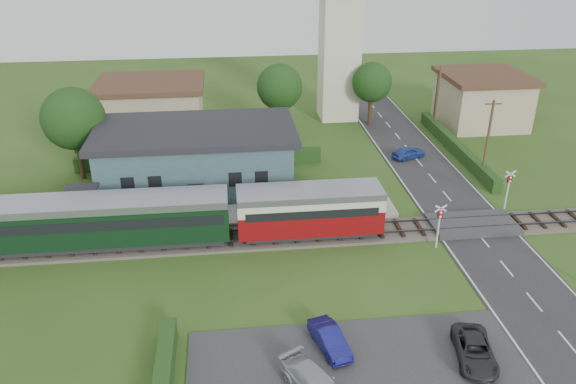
{
  "coord_description": "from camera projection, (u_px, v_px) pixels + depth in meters",
  "views": [
    {
      "loc": [
        -7.36,
        -31.89,
        20.29
      ],
      "look_at": [
        -3.3,
        4.0,
        2.61
      ],
      "focal_mm": 35.0,
      "sensor_mm": 36.0,
      "label": 1
    }
  ],
  "objects": [
    {
      "name": "ground",
      "position": [
        343.0,
        250.0,
        38.13
      ],
      "size": [
        120.0,
        120.0,
        0.0
      ],
      "primitive_type": "plane",
      "color": "#2D4C19"
    },
    {
      "name": "railway_track",
      "position": [
        337.0,
        233.0,
        39.86
      ],
      "size": [
        76.0,
        3.2,
        0.49
      ],
      "color": "#4C443D",
      "rests_on": "ground"
    },
    {
      "name": "road",
      "position": [
        484.0,
        241.0,
        39.13
      ],
      "size": [
        6.0,
        70.0,
        0.05
      ],
      "primitive_type": "cube",
      "color": "#28282B",
      "rests_on": "ground"
    },
    {
      "name": "car_park",
      "position": [
        362.0,
        381.0,
        27.25
      ],
      "size": [
        17.0,
        9.0,
        0.08
      ],
      "primitive_type": "cube",
      "color": "#333335",
      "rests_on": "ground"
    },
    {
      "name": "crossing_deck",
      "position": [
        472.0,
        224.0,
        40.82
      ],
      "size": [
        6.2,
        3.4,
        0.45
      ],
      "primitive_type": "cube",
      "color": "#333335",
      "rests_on": "ground"
    },
    {
      "name": "platform",
      "position": [
        197.0,
        218.0,
        41.66
      ],
      "size": [
        30.0,
        3.0,
        0.45
      ],
      "primitive_type": "cube",
      "color": "gray",
      "rests_on": "ground"
    },
    {
      "name": "equipment_hut",
      "position": [
        83.0,
        206.0,
        40.19
      ],
      "size": [
        2.3,
        2.3,
        2.55
      ],
      "color": "beige",
      "rests_on": "platform"
    },
    {
      "name": "station_building",
      "position": [
        197.0,
        158.0,
        45.75
      ],
      "size": [
        16.0,
        9.0,
        5.3
      ],
      "color": "#3D555C",
      "rests_on": "ground"
    },
    {
      "name": "train",
      "position": [
        59.0,
        223.0,
        37.06
      ],
      "size": [
        43.2,
        2.9,
        3.4
      ],
      "color": "#232328",
      "rests_on": "ground"
    },
    {
      "name": "church_tower",
      "position": [
        341.0,
        24.0,
        59.12
      ],
      "size": [
        6.0,
        6.0,
        17.6
      ],
      "color": "beige",
      "rests_on": "ground"
    },
    {
      "name": "house_west",
      "position": [
        152.0,
        107.0,
        57.7
      ],
      "size": [
        10.8,
        8.8,
        5.5
      ],
      "color": "tan",
      "rests_on": "ground"
    },
    {
      "name": "house_east",
      "position": [
        482.0,
        99.0,
        60.33
      ],
      "size": [
        8.8,
        8.8,
        5.5
      ],
      "color": "tan",
      "rests_on": "ground"
    },
    {
      "name": "hedge_roadside",
      "position": [
        456.0,
        147.0,
        53.58
      ],
      "size": [
        0.8,
        18.0,
        1.2
      ],
      "primitive_type": "cube",
      "color": "#193814",
      "rests_on": "ground"
    },
    {
      "name": "hedge_station",
      "position": [
        200.0,
        160.0,
        50.67
      ],
      "size": [
        22.0,
        0.8,
        1.3
      ],
      "primitive_type": "cube",
      "color": "#193814",
      "rests_on": "ground"
    },
    {
      "name": "tree_a",
      "position": [
        73.0,
        119.0,
        46.24
      ],
      "size": [
        5.2,
        5.2,
        8.0
      ],
      "color": "#332316",
      "rests_on": "ground"
    },
    {
      "name": "tree_b",
      "position": [
        280.0,
        87.0,
        56.25
      ],
      "size": [
        4.6,
        4.6,
        7.34
      ],
      "color": "#332316",
      "rests_on": "ground"
    },
    {
      "name": "tree_c",
      "position": [
        372.0,
        83.0,
        59.2
      ],
      "size": [
        4.2,
        4.2,
        6.78
      ],
      "color": "#332316",
      "rests_on": "ground"
    },
    {
      "name": "utility_pole_c",
      "position": [
        488.0,
        139.0,
        46.89
      ],
      "size": [
        1.4,
        0.22,
        7.0
      ],
      "color": "#473321",
      "rests_on": "ground"
    },
    {
      "name": "utility_pole_d",
      "position": [
        437.0,
        98.0,
        57.6
      ],
      "size": [
        1.4,
        0.22,
        7.0
      ],
      "color": "#473321",
      "rests_on": "ground"
    },
    {
      "name": "crossing_signal_near",
      "position": [
        439.0,
        220.0,
        37.47
      ],
      "size": [
        0.84,
        0.28,
        3.28
      ],
      "color": "silver",
      "rests_on": "ground"
    },
    {
      "name": "crossing_signal_far",
      "position": [
        509.0,
        184.0,
        42.48
      ],
      "size": [
        0.84,
        0.28,
        3.28
      ],
      "color": "silver",
      "rests_on": "ground"
    },
    {
      "name": "streetlamp_west",
      "position": [
        70.0,
        123.0,
        52.42
      ],
      "size": [
        0.3,
        0.3,
        5.15
      ],
      "color": "#3F3F47",
      "rests_on": "ground"
    },
    {
      "name": "streetlamp_east",
      "position": [
        437.0,
        90.0,
        62.5
      ],
      "size": [
        0.3,
        0.3,
        5.15
      ],
      "color": "#3F3F47",
      "rests_on": "ground"
    },
    {
      "name": "car_on_road",
      "position": [
        409.0,
        152.0,
        52.33
      ],
      "size": [
        3.49,
        2.4,
        1.1
      ],
      "primitive_type": "imported",
      "rotation": [
        0.0,
        0.0,
        1.95
      ],
      "color": "#2846A0",
      "rests_on": "road"
    },
    {
      "name": "car_park_blue",
      "position": [
        330.0,
        339.0,
        29.11
      ],
      "size": [
        2.0,
        3.54,
        1.1
      ],
      "primitive_type": "imported",
      "rotation": [
        0.0,
        0.0,
        0.26
      ],
      "color": "navy",
      "rests_on": "car_park"
    },
    {
      "name": "car_park_silver",
      "position": [
        315.0,
        383.0,
        26.31
      ],
      "size": [
        3.44,
        4.36,
        1.18
      ],
      "primitive_type": "imported",
      "rotation": [
        0.0,
        0.0,
        0.52
      ],
      "color": "#AEB2BD",
      "rests_on": "car_park"
    },
    {
      "name": "car_park_dark",
      "position": [
        475.0,
        350.0,
        28.35
      ],
      "size": [
        2.52,
        4.19,
        1.09
      ],
      "primitive_type": "imported",
      "rotation": [
        0.0,
        0.0,
        -0.19
      ],
      "color": "#2C2B30",
      "rests_on": "car_park"
    },
    {
      "name": "pedestrian_near",
      "position": [
        274.0,
        201.0,
        41.61
      ],
      "size": [
        0.73,
        0.55,
        1.83
      ],
      "primitive_type": "imported",
      "rotation": [
        0.0,
        0.0,
        3.32
      ],
      "color": "gray",
      "rests_on": "platform"
    },
    {
      "name": "pedestrian_far",
      "position": [
        121.0,
        210.0,
        40.62
      ],
      "size": [
        0.79,
        0.92,
        1.64
      ],
      "primitive_type": "imported",
      "rotation": [
        0.0,
        0.0,
        1.34
      ],
      "color": "gray",
      "rests_on": "platform"
    }
  ]
}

